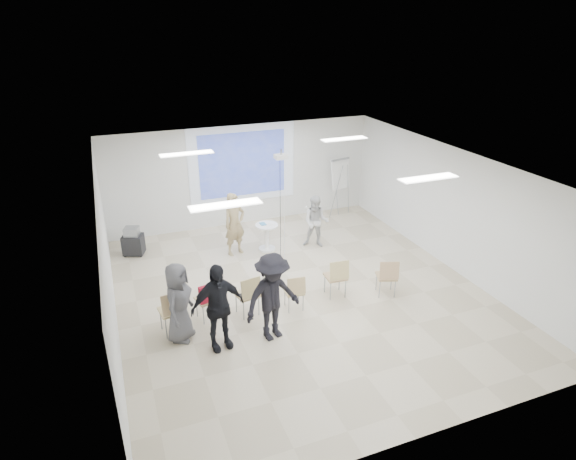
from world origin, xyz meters
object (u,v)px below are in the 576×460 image
object	(u,v)px
chair_right_far	(387,275)
audience_mid	(272,292)
flipchart_easel	(340,174)
player_right	(316,219)
chair_far_left	(172,309)
chair_left_inner	(249,293)
audience_outer	(178,298)
player_left	(234,220)
chair_right_inner	(337,275)
av_cart	(133,242)
laptop	(247,293)
chair_center	(295,290)
audience_left	(217,301)
chair_left_mid	(208,298)
pedestal_table	(267,235)

from	to	relation	value
chair_right_far	audience_mid	size ratio (longest dim) A/B	0.44
flipchart_easel	player_right	bearing A→B (deg)	-144.25
flipchart_easel	chair_far_left	bearing A→B (deg)	-155.14
chair_left_inner	audience_outer	world-z (taller)	audience_outer
player_left	chair_left_inner	xyz separation A→B (m)	(-0.53, -2.96, -0.40)
player_left	player_right	xyz separation A→B (m)	(2.17, -0.37, -0.15)
player_left	flipchart_easel	world-z (taller)	player_left
chair_left_inner	chair_right_inner	distance (m)	2.05
chair_right_far	chair_far_left	bearing A→B (deg)	-164.41
av_cart	audience_mid	bearing A→B (deg)	-44.47
laptop	av_cart	bearing A→B (deg)	-72.29
audience_mid	flipchart_easel	size ratio (longest dim) A/B	1.11
chair_far_left	chair_right_inner	size ratio (longest dim) A/B	1.03
laptop	audience_outer	size ratio (longest dim) A/B	0.19
chair_right_inner	chair_right_far	distance (m)	1.14
chair_right_inner	laptop	distance (m)	2.06
chair_right_inner	av_cart	bearing A→B (deg)	140.82
chair_center	audience_left	size ratio (longest dim) A/B	0.42
audience_left	laptop	bearing A→B (deg)	40.31
laptop	av_cart	world-z (taller)	av_cart
audience_left	flipchart_easel	size ratio (longest dim) A/B	1.09
chair_left_mid	audience_outer	distance (m)	0.85
chair_left_inner	av_cart	bearing A→B (deg)	107.26
chair_left_mid	laptop	world-z (taller)	chair_left_mid
chair_center	audience_outer	xyz separation A→B (m)	(-2.44, -0.11, 0.41)
chair_far_left	chair_left_inner	xyz separation A→B (m)	(1.58, 0.07, -0.03)
chair_right_inner	flipchart_easel	bearing A→B (deg)	67.09
audience_mid	av_cart	distance (m)	5.31
audience_outer	av_cart	xyz separation A→B (m)	(-0.54, 4.15, -0.55)
player_left	audience_outer	size ratio (longest dim) A/B	1.05
chair_left_mid	av_cart	world-z (taller)	chair_left_mid
chair_right_inner	av_cart	xyz separation A→B (m)	(-4.06, 3.88, -0.20)
audience_left	av_cart	distance (m)	4.87
chair_left_mid	chair_right_far	world-z (taller)	chair_right_far
chair_far_left	audience_outer	distance (m)	0.40
chair_far_left	av_cart	distance (m)	3.98
chair_left_mid	chair_center	distance (m)	1.82
pedestal_table	chair_center	distance (m)	3.05
player_left	chair_right_far	xyz separation A→B (m)	(2.59, -3.33, -0.42)
player_right	chair_left_mid	distance (m)	4.30
chair_far_left	chair_left_mid	distance (m)	0.79
chair_right_far	pedestal_table	bearing A→B (deg)	137.49
chair_left_mid	av_cart	distance (m)	3.93
pedestal_table	chair_left_inner	world-z (taller)	chair_left_inner
av_cart	chair_right_inner	bearing A→B (deg)	-23.26
laptop	chair_center	bearing A→B (deg)	155.29
chair_far_left	laptop	world-z (taller)	chair_far_left
chair_right_far	audience_outer	distance (m)	4.61
chair_right_far	audience_mid	world-z (taller)	audience_mid
player_left	chair_center	world-z (taller)	player_left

